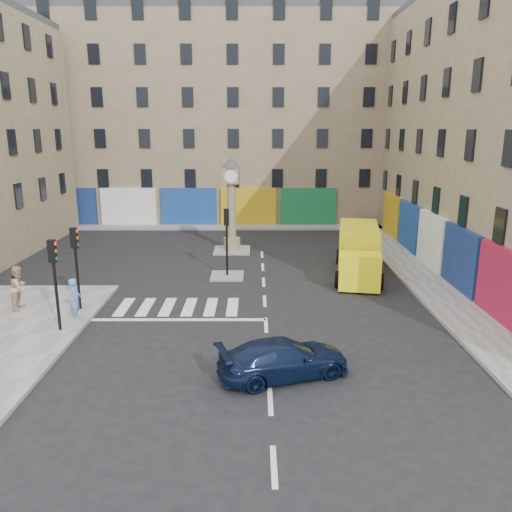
{
  "coord_description": "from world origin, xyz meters",
  "views": [
    {
      "loc": [
        -0.46,
        -18.5,
        8.01
      ],
      "look_at": [
        -0.41,
        4.88,
        2.0
      ],
      "focal_mm": 35.0,
      "sensor_mm": 36.0,
      "label": 1
    }
  ],
  "objects_px": {
    "traffic_light_left_far": "(76,255)",
    "yellow_van": "(358,251)",
    "traffic_light_left_near": "(54,271)",
    "pedestrian_tan": "(19,287)",
    "pedestrian_blue": "(75,299)",
    "navy_sedan": "(284,359)",
    "clock_pillar": "(231,198)",
    "traffic_light_island": "(227,231)"
  },
  "relations": [
    {
      "from": "clock_pillar",
      "to": "pedestrian_blue",
      "type": "height_order",
      "value": "clock_pillar"
    },
    {
      "from": "pedestrian_blue",
      "to": "pedestrian_tan",
      "type": "distance_m",
      "value": 3.26
    },
    {
      "from": "traffic_light_left_near",
      "to": "traffic_light_island",
      "type": "xyz_separation_m",
      "value": [
        6.3,
        7.8,
        -0.03
      ]
    },
    {
      "from": "traffic_light_left_far",
      "to": "navy_sedan",
      "type": "height_order",
      "value": "traffic_light_left_far"
    },
    {
      "from": "traffic_light_left_near",
      "to": "traffic_light_island",
      "type": "relative_size",
      "value": 1.0
    },
    {
      "from": "traffic_light_left_near",
      "to": "pedestrian_tan",
      "type": "relative_size",
      "value": 1.88
    },
    {
      "from": "pedestrian_tan",
      "to": "clock_pillar",
      "type": "bearing_deg",
      "value": -39.93
    },
    {
      "from": "yellow_van",
      "to": "pedestrian_blue",
      "type": "relative_size",
      "value": 4.08
    },
    {
      "from": "pedestrian_blue",
      "to": "pedestrian_tan",
      "type": "relative_size",
      "value": 0.92
    },
    {
      "from": "traffic_light_left_far",
      "to": "clock_pillar",
      "type": "relative_size",
      "value": 0.61
    },
    {
      "from": "traffic_light_left_near",
      "to": "pedestrian_tan",
      "type": "distance_m",
      "value": 3.91
    },
    {
      "from": "traffic_light_left_far",
      "to": "pedestrian_tan",
      "type": "distance_m",
      "value": 3.05
    },
    {
      "from": "traffic_light_left_far",
      "to": "pedestrian_blue",
      "type": "bearing_deg",
      "value": -76.93
    },
    {
      "from": "traffic_light_island",
      "to": "traffic_light_left_far",
      "type": "bearing_deg",
      "value": -139.4
    },
    {
      "from": "traffic_light_left_near",
      "to": "traffic_light_island",
      "type": "distance_m",
      "value": 10.03
    },
    {
      "from": "navy_sedan",
      "to": "pedestrian_tan",
      "type": "relative_size",
      "value": 2.23
    },
    {
      "from": "pedestrian_blue",
      "to": "traffic_light_island",
      "type": "bearing_deg",
      "value": -56.66
    },
    {
      "from": "traffic_light_island",
      "to": "pedestrian_tan",
      "type": "distance_m",
      "value": 10.53
    },
    {
      "from": "pedestrian_blue",
      "to": "pedestrian_tan",
      "type": "height_order",
      "value": "pedestrian_tan"
    },
    {
      "from": "clock_pillar",
      "to": "pedestrian_tan",
      "type": "height_order",
      "value": "clock_pillar"
    },
    {
      "from": "navy_sedan",
      "to": "pedestrian_blue",
      "type": "distance_m",
      "value": 9.73
    },
    {
      "from": "navy_sedan",
      "to": "pedestrian_blue",
      "type": "bearing_deg",
      "value": 42.1
    },
    {
      "from": "yellow_van",
      "to": "pedestrian_tan",
      "type": "distance_m",
      "value": 17.39
    },
    {
      "from": "clock_pillar",
      "to": "pedestrian_blue",
      "type": "xyz_separation_m",
      "value": [
        -6.0,
        -12.69,
        -2.5
      ]
    },
    {
      "from": "traffic_light_left_near",
      "to": "pedestrian_blue",
      "type": "bearing_deg",
      "value": 74.85
    },
    {
      "from": "traffic_light_island",
      "to": "pedestrian_blue",
      "type": "xyz_separation_m",
      "value": [
        -6.0,
        -6.69,
        -1.54
      ]
    },
    {
      "from": "traffic_light_island",
      "to": "pedestrian_blue",
      "type": "height_order",
      "value": "traffic_light_island"
    },
    {
      "from": "traffic_light_left_far",
      "to": "pedestrian_tan",
      "type": "height_order",
      "value": "traffic_light_left_far"
    },
    {
      "from": "traffic_light_left_near",
      "to": "yellow_van",
      "type": "distance_m",
      "value": 16.13
    },
    {
      "from": "traffic_light_left_far",
      "to": "pedestrian_blue",
      "type": "relative_size",
      "value": 2.05
    },
    {
      "from": "clock_pillar",
      "to": "pedestrian_tan",
      "type": "distance_m",
      "value": 14.65
    },
    {
      "from": "traffic_light_left_near",
      "to": "traffic_light_left_far",
      "type": "xyz_separation_m",
      "value": [
        0.0,
        2.4,
        0.0
      ]
    },
    {
      "from": "traffic_light_left_far",
      "to": "yellow_van",
      "type": "xyz_separation_m",
      "value": [
        13.66,
        6.07,
        -1.34
      ]
    },
    {
      "from": "yellow_van",
      "to": "pedestrian_blue",
      "type": "bearing_deg",
      "value": -141.05
    },
    {
      "from": "traffic_light_left_far",
      "to": "clock_pillar",
      "type": "xyz_separation_m",
      "value": [
        6.3,
        11.4,
        0.93
      ]
    },
    {
      "from": "traffic_light_left_far",
      "to": "yellow_van",
      "type": "height_order",
      "value": "traffic_light_left_far"
    },
    {
      "from": "traffic_light_left_far",
      "to": "clock_pillar",
      "type": "distance_m",
      "value": 13.05
    },
    {
      "from": "pedestrian_blue",
      "to": "clock_pillar",
      "type": "bearing_deg",
      "value": -40.09
    },
    {
      "from": "traffic_light_left_near",
      "to": "navy_sedan",
      "type": "distance_m",
      "value": 9.71
    },
    {
      "from": "traffic_light_left_near",
      "to": "navy_sedan",
      "type": "xyz_separation_m",
      "value": [
        8.79,
        -3.63,
        -1.98
      ]
    },
    {
      "from": "traffic_light_left_near",
      "to": "yellow_van",
      "type": "relative_size",
      "value": 0.5
    },
    {
      "from": "traffic_light_left_far",
      "to": "pedestrian_blue",
      "type": "height_order",
      "value": "traffic_light_left_far"
    }
  ]
}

